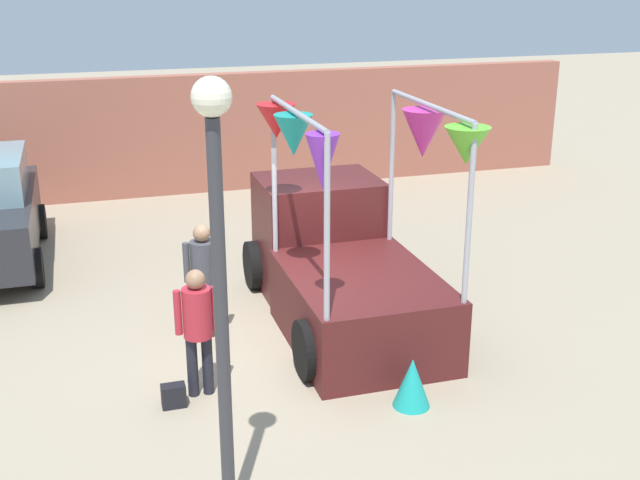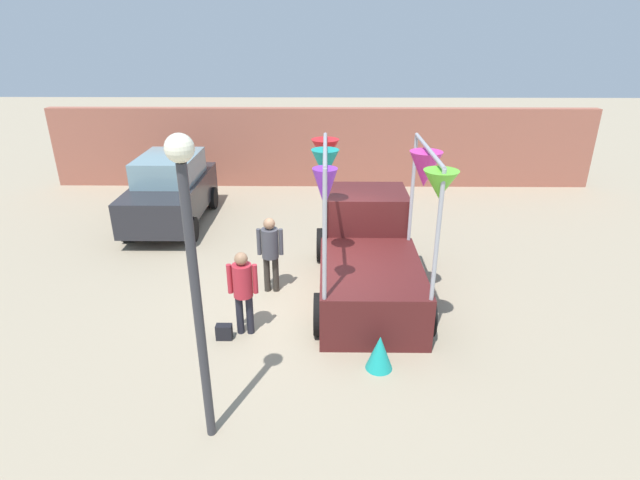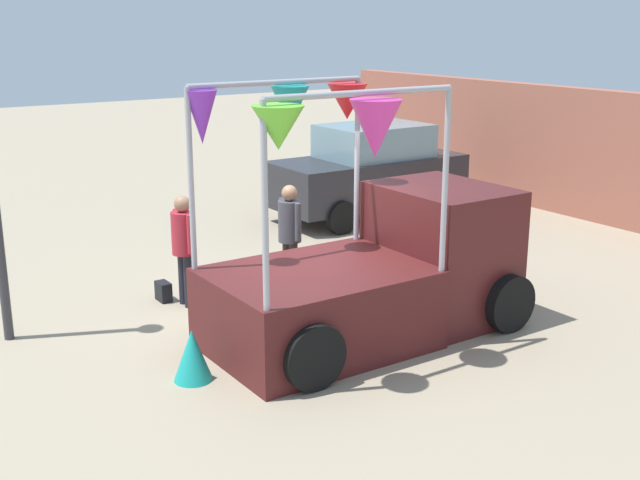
{
  "view_description": "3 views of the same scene",
  "coord_description": "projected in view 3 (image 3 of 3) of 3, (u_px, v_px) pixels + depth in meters",
  "views": [
    {
      "loc": [
        -2.38,
        -9.56,
        4.9
      ],
      "look_at": [
        0.5,
        -0.08,
        1.45
      ],
      "focal_mm": 45.0,
      "sensor_mm": 36.0,
      "label": 1
    },
    {
      "loc": [
        0.14,
        -8.62,
        5.13
      ],
      "look_at": [
        0.04,
        -0.05,
        1.39
      ],
      "focal_mm": 28.0,
      "sensor_mm": 36.0,
      "label": 2
    },
    {
      "loc": [
        8.71,
        -5.47,
        3.94
      ],
      "look_at": [
        0.67,
        -0.07,
        1.26
      ],
      "focal_mm": 45.0,
      "sensor_mm": 36.0,
      "label": 3
    }
  ],
  "objects": [
    {
      "name": "ground_plane",
      "position": [
        297.0,
        317.0,
        10.96
      ],
      "size": [
        60.0,
        60.0,
        0.0
      ],
      "primitive_type": "plane",
      "color": "gray"
    },
    {
      "name": "folded_kite_bundle_teal",
      "position": [
        192.0,
        355.0,
        8.98
      ],
      "size": [
        0.61,
        0.61,
        0.6
      ],
      "primitive_type": "cone",
      "rotation": [
        0.0,
        0.0,
        2.59
      ],
      "color": "teal",
      "rests_on": "ground"
    },
    {
      "name": "handbag",
      "position": [
        163.0,
        291.0,
        11.56
      ],
      "size": [
        0.28,
        0.16,
        0.28
      ],
      "primitive_type": "cube",
      "color": "black",
      "rests_on": "ground"
    },
    {
      "name": "person_vendor",
      "position": [
        290.0,
        228.0,
        11.74
      ],
      "size": [
        0.53,
        0.34,
        1.62
      ],
      "color": "#2D2823",
      "rests_on": "ground"
    },
    {
      "name": "parked_car",
      "position": [
        369.0,
        171.0,
        16.31
      ],
      "size": [
        1.88,
        4.0,
        1.88
      ],
      "color": "#26262B",
      "rests_on": "ground"
    },
    {
      "name": "person_customer",
      "position": [
        184.0,
        240.0,
        11.17
      ],
      "size": [
        0.53,
        0.34,
        1.59
      ],
      "color": "black",
      "rests_on": "ground"
    },
    {
      "name": "vendor_truck",
      "position": [
        383.0,
        265.0,
        10.29
      ],
      "size": [
        2.47,
        4.14,
        3.22
      ],
      "color": "#4C1919",
      "rests_on": "ground"
    }
  ]
}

